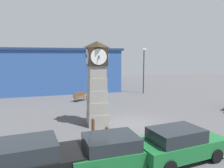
{
  "coord_description": "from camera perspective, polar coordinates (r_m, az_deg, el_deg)",
  "views": [
    {
      "loc": [
        -5.11,
        -14.0,
        4.83
      ],
      "look_at": [
        -0.98,
        2.23,
        2.61
      ],
      "focal_mm": 35.0,
      "sensor_mm": 36.0,
      "label": 1
    }
  ],
  "objects": [
    {
      "name": "ground_plane",
      "position": [
        15.66,
        5.59,
        -10.44
      ],
      "size": [
        69.67,
        69.67,
        0.0
      ],
      "primitive_type": "plane",
      "color": "#4C4C4F"
    },
    {
      "name": "clock_tower",
      "position": [
        14.95,
        -3.9,
        -0.08
      ],
      "size": [
        1.61,
        1.62,
        5.76
      ],
      "color": "gray",
      "rests_on": "ground_plane"
    },
    {
      "name": "bollard_near_tower",
      "position": [
        13.53,
        -4.95,
        -10.98
      ],
      "size": [
        0.2,
        0.2,
        1.06
      ],
      "color": "brown",
      "rests_on": "ground_plane"
    },
    {
      "name": "bollard_mid_row",
      "position": [
        12.54,
        -1.36,
        -12.85
      ],
      "size": [
        0.22,
        0.22,
        0.9
      ],
      "color": "brown",
      "rests_on": "ground_plane"
    },
    {
      "name": "car_navy_sedan",
      "position": [
        9.38,
        -19.86,
        -18.26
      ],
      "size": [
        4.23,
        2.52,
        1.62
      ],
      "color": "black",
      "rests_on": "ground_plane"
    },
    {
      "name": "car_near_tower",
      "position": [
        9.78,
        0.98,
        -17.11
      ],
      "size": [
        4.17,
        2.19,
        1.46
      ],
      "color": "#19602D",
      "rests_on": "ground_plane"
    },
    {
      "name": "car_by_building",
      "position": [
        10.81,
        17.26,
        -14.74
      ],
      "size": [
        4.43,
        2.4,
        1.56
      ],
      "color": "#19602D",
      "rests_on": "ground_plane"
    },
    {
      "name": "bench",
      "position": [
        23.4,
        -8.31,
        -3.12
      ],
      "size": [
        1.6,
        1.37,
        0.9
      ],
      "color": "brown",
      "rests_on": "ground_plane"
    },
    {
      "name": "street_lamp_near_road",
      "position": [
        27.76,
        8.3,
        4.4
      ],
      "size": [
        0.5,
        0.24,
        5.71
      ],
      "color": "#333338",
      "rests_on": "ground_plane"
    },
    {
      "name": "warehouse_blue_far",
      "position": [
        31.9,
        -17.67,
        3.65
      ],
      "size": [
        20.71,
        11.58,
        5.69
      ],
      "color": "#2D5193",
      "rests_on": "ground_plane"
    }
  ]
}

